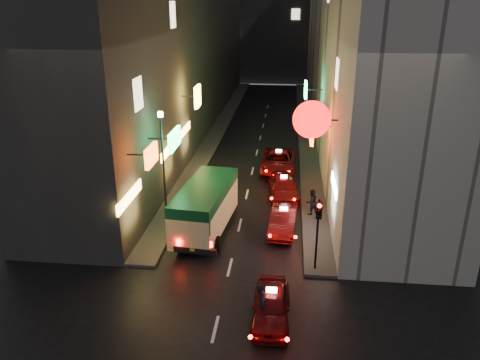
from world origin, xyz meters
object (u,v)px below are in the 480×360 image
(minibus, at_px, (205,203))
(lamp_post, at_px, (163,160))
(pedestrian_crossing, at_px, (261,302))
(traffic_light, at_px, (318,220))
(taxi_near, at_px, (271,303))

(minibus, xyz_separation_m, lamp_post, (-2.45, 0.98, 2.02))
(pedestrian_crossing, xyz_separation_m, traffic_light, (2.28, 4.03, 1.63))
(taxi_near, height_order, lamp_post, lamp_post)
(traffic_light, height_order, lamp_post, lamp_post)
(minibus, bearing_deg, taxi_near, -61.69)
(taxi_near, bearing_deg, pedestrian_crossing, -131.66)
(minibus, bearing_deg, pedestrian_crossing, -65.38)
(pedestrian_crossing, height_order, lamp_post, lamp_post)
(taxi_near, distance_m, traffic_light, 4.52)
(pedestrian_crossing, distance_m, traffic_light, 4.90)
(minibus, height_order, lamp_post, lamp_post)
(traffic_light, relative_size, lamp_post, 0.56)
(taxi_near, xyz_separation_m, lamp_post, (-6.30, 8.13, 2.99))
(taxi_near, relative_size, lamp_post, 0.74)
(minibus, height_order, traffic_light, traffic_light)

